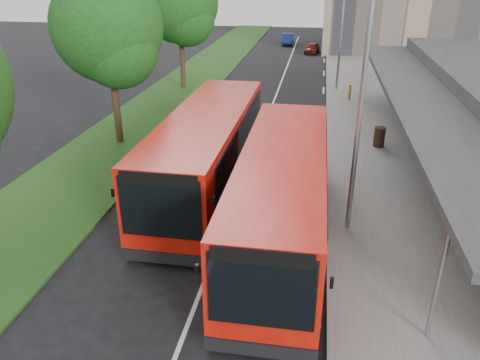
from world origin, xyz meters
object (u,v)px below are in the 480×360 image
object	(u,v)px
tree_mid	(108,35)
tree_far	(180,9)
bus_second	(207,152)
bus_main	(282,196)
car_near	(312,48)
lamp_post_near	(359,97)
car_far	(287,39)
bollard	(350,92)
lamp_post_far	(341,23)
litter_bin	(379,137)

from	to	relation	value
tree_mid	tree_far	bearing A→B (deg)	90.00
bus_second	tree_mid	bearing A→B (deg)	141.31
bus_main	car_near	world-z (taller)	bus_main
lamp_post_near	car_far	distance (m)	41.87
lamp_post_near	car_near	world-z (taller)	lamp_post_near
bus_second	car_far	xyz separation A→B (m)	(0.30, 38.97, -1.05)
bollard	car_far	world-z (taller)	car_far
tree_mid	car_near	bearing A→B (deg)	72.54
lamp_post_far	bollard	bearing A→B (deg)	-73.61
tree_mid	car_far	distance (m)	35.16
bus_second	bollard	world-z (taller)	bus_second
lamp_post_far	bus_main	distance (m)	21.27
car_near	car_far	world-z (taller)	car_far
bus_main	bollard	distance (m)	18.25
litter_bin	car_near	size ratio (longest dim) A/B	0.32
bus_second	car_near	size ratio (longest dim) A/B	3.70
bus_main	bus_second	xyz separation A→B (m)	(-3.23, 3.31, 0.05)
lamp_post_far	bus_second	xyz separation A→B (m)	(-5.38, -17.61, -3.07)
bollard	lamp_post_near	bearing A→B (deg)	-92.92
bus_second	bus_main	bearing A→B (deg)	-45.32
lamp_post_far	car_far	xyz separation A→B (m)	(-5.08, 21.36, -4.12)
lamp_post_near	lamp_post_far	size ratio (longest dim) A/B	1.00
tree_mid	car_near	distance (m)	30.50
lamp_post_far	litter_bin	bearing A→B (deg)	-80.70
tree_mid	car_near	world-z (taller)	tree_mid
tree_far	car_near	xyz separation A→B (m)	(9.04, 16.73, -5.06)
litter_bin	tree_mid	bearing A→B (deg)	-174.54
lamp_post_far	tree_far	bearing A→B (deg)	-175.13
tree_far	litter_bin	size ratio (longest dim) A/B	8.84
lamp_post_far	bus_second	distance (m)	18.67
lamp_post_near	bus_second	size ratio (longest dim) A/B	0.70
lamp_post_far	bus_second	bearing A→B (deg)	-106.99
bus_second	car_far	size ratio (longest dim) A/B	3.14
lamp_post_near	car_near	xyz separation A→B (m)	(-2.09, 35.78, -4.19)
lamp_post_near	car_far	world-z (taller)	lamp_post_near
lamp_post_far	car_near	bearing A→B (deg)	97.56
tree_mid	bus_second	world-z (taller)	tree_mid
tree_mid	bollard	world-z (taller)	tree_mid
tree_far	bollard	distance (m)	13.13
tree_mid	lamp_post_near	world-z (taller)	tree_mid
bus_main	bollard	bearing A→B (deg)	80.32
bus_main	car_near	xyz separation A→B (m)	(0.06, 36.70, -1.08)
tree_mid	bus_main	world-z (taller)	tree_mid
litter_bin	car_near	bearing A→B (deg)	98.30
bus_second	bollard	bearing A→B (deg)	67.30
tree_mid	lamp_post_far	distance (m)	17.09
tree_far	car_near	bearing A→B (deg)	61.62
tree_far	car_near	size ratio (longest dim) A/B	2.81
lamp_post_near	bus_main	xyz separation A→B (m)	(-2.15, -0.93, -3.12)
lamp_post_near	bus_main	size ratio (longest dim) A/B	0.72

